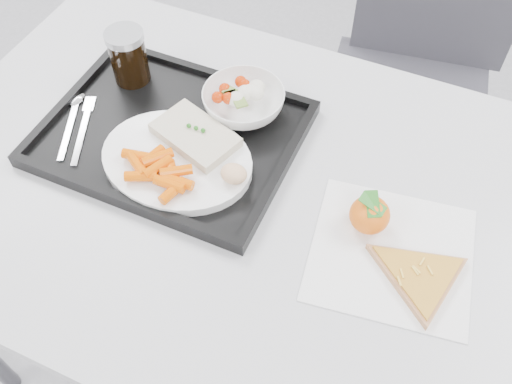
{
  "coord_description": "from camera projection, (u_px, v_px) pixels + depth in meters",
  "views": [
    {
      "loc": [
        0.26,
        -0.24,
        1.53
      ],
      "look_at": [
        0.03,
        0.28,
        0.77
      ],
      "focal_mm": 40.0,
      "sensor_mm": 36.0,
      "label": 1
    }
  ],
  "objects": [
    {
      "name": "tangerine",
      "position": [
        370.0,
        215.0,
        0.9
      ],
      "size": [
        0.07,
        0.07,
        0.07
      ],
      "color": "orange",
      "rests_on": "napkin"
    },
    {
      "name": "dinner_plate",
      "position": [
        177.0,
        160.0,
        0.99
      ],
      "size": [
        0.27,
        0.27,
        0.02
      ],
      "color": "white",
      "rests_on": "tray"
    },
    {
      "name": "bread_roll",
      "position": [
        234.0,
        174.0,
        0.94
      ],
      "size": [
        0.05,
        0.05,
        0.03
      ],
      "color": "tan",
      "rests_on": "dinner_plate"
    },
    {
      "name": "carrot_pile",
      "position": [
        159.0,
        171.0,
        0.94
      ],
      "size": [
        0.14,
        0.1,
        0.03
      ],
      "color": "#E55A02",
      "rests_on": "dinner_plate"
    },
    {
      "name": "table",
      "position": [
        246.0,
        209.0,
        1.04
      ],
      "size": [
        1.2,
        0.8,
        0.75
      ],
      "color": "#A4A4A6",
      "rests_on": "ground"
    },
    {
      "name": "pizza_slice",
      "position": [
        420.0,
        277.0,
        0.87
      ],
      "size": [
        0.22,
        0.22,
        0.02
      ],
      "color": "tan",
      "rests_on": "napkin"
    },
    {
      "name": "napkin",
      "position": [
        391.0,
        254.0,
        0.9
      ],
      "size": [
        0.28,
        0.27,
        0.0
      ],
      "color": "white",
      "rests_on": "table"
    },
    {
      "name": "cola_glass",
      "position": [
        128.0,
        56.0,
        1.08
      ],
      "size": [
        0.07,
        0.07,
        0.11
      ],
      "color": "black",
      "rests_on": "tray"
    },
    {
      "name": "salad_contents",
      "position": [
        243.0,
        92.0,
        1.05
      ],
      "size": [
        0.09,
        0.09,
        0.03
      ],
      "color": "#BC2803",
      "rests_on": "salad_bowl"
    },
    {
      "name": "chair",
      "position": [
        419.0,
        60.0,
        1.5
      ],
      "size": [
        0.48,
        0.48,
        0.93
      ],
      "color": "#36353C",
      "rests_on": "ground"
    },
    {
      "name": "fish_fillet",
      "position": [
        195.0,
        135.0,
        1.0
      ],
      "size": [
        0.17,
        0.13,
        0.03
      ],
      "color": "beige",
      "rests_on": "dinner_plate"
    },
    {
      "name": "tray",
      "position": [
        171.0,
        135.0,
        1.04
      ],
      "size": [
        0.45,
        0.35,
        0.03
      ],
      "color": "black",
      "rests_on": "table"
    },
    {
      "name": "salad_bowl",
      "position": [
        244.0,
        102.0,
        1.05
      ],
      "size": [
        0.15,
        0.15,
        0.05
      ],
      "color": "white",
      "rests_on": "tray"
    },
    {
      "name": "cutlery",
      "position": [
        77.0,
        118.0,
        1.06
      ],
      "size": [
        0.11,
        0.16,
        0.01
      ],
      "color": "silver",
      "rests_on": "tray"
    }
  ]
}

